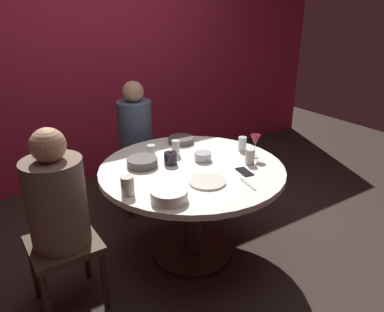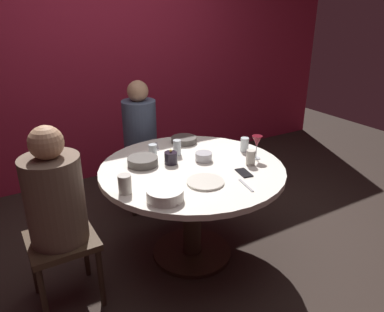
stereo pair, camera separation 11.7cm
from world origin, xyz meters
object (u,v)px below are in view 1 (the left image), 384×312
at_px(cell_phone, 244,172).
at_px(candle_holder, 171,158).
at_px(bowl_serving_large, 203,156).
at_px(bowl_sauce_side, 181,140).
at_px(seated_diner_back, 135,132).
at_px(dining_table, 192,187).
at_px(cup_by_left_diner, 176,148).
at_px(cup_by_right_diner, 151,151).
at_px(dinner_plate, 207,182).
at_px(cup_far_edge, 250,156).
at_px(bowl_salad_center, 169,195).
at_px(bowl_small_white, 142,162).
at_px(cup_near_candle, 242,144).
at_px(seated_diner_left, 57,204).
at_px(wine_glass, 255,141).
at_px(cup_center_front, 128,186).

bearing_deg(cell_phone, candle_holder, -38.27).
relative_size(bowl_serving_large, bowl_sauce_side, 0.59).
distance_m(seated_diner_back, candle_holder, 0.80).
height_order(dining_table, cup_by_left_diner, cup_by_left_diner).
relative_size(candle_holder, cup_by_right_diner, 1.26).
distance_m(dining_table, cell_phone, 0.40).
xyz_separation_m(dinner_plate, cup_by_right_diner, (-0.09, 0.59, 0.04)).
bearing_deg(cup_far_edge, seated_diner_back, 108.71).
bearing_deg(bowl_sauce_side, cup_by_right_diner, -160.46).
distance_m(candle_holder, bowl_salad_center, 0.53).
bearing_deg(bowl_small_white, cup_near_candle, -11.28).
relative_size(seated_diner_back, cup_by_left_diner, 10.22).
xyz_separation_m(cup_near_candle, cup_by_right_diner, (-0.64, 0.29, -0.01)).
distance_m(bowl_sauce_side, cup_by_right_diner, 0.36).
xyz_separation_m(seated_diner_left, cup_near_candle, (1.43, 0.04, 0.06)).
bearing_deg(bowl_sauce_side, wine_glass, -62.80).
xyz_separation_m(cell_phone, bowl_salad_center, (-0.62, -0.05, 0.03)).
xyz_separation_m(dinner_plate, cup_far_edge, (0.43, 0.08, 0.05)).
bearing_deg(cup_center_front, candle_holder, 29.42).
bearing_deg(cup_by_right_diner, bowl_serving_large, -45.32).
height_order(cup_near_candle, cup_far_edge, same).
relative_size(cup_near_candle, cup_far_edge, 0.99).
bearing_deg(seated_diner_left, dinner_plate, -16.82).
bearing_deg(cell_phone, cup_center_front, 0.10).
height_order(seated_diner_left, candle_holder, seated_diner_left).
height_order(bowl_salad_center, bowl_sauce_side, bowl_salad_center).
bearing_deg(cup_by_right_diner, candle_holder, -78.06).
bearing_deg(bowl_sauce_side, dinner_plate, -109.17).
distance_m(cup_by_right_diner, cup_far_edge, 0.73).
bearing_deg(dinner_plate, cell_phone, -2.05).
distance_m(dinner_plate, bowl_sauce_side, 0.75).
bearing_deg(dinner_plate, bowl_small_white, 116.15).
bearing_deg(seated_diner_left, cup_by_right_diner, 22.81).
relative_size(seated_diner_left, cell_phone, 8.48).
bearing_deg(cup_by_left_diner, bowl_small_white, -171.23).
height_order(candle_holder, cup_by_right_diner, candle_holder).
bearing_deg(candle_holder, bowl_small_white, 156.95).
distance_m(seated_diner_back, cup_by_left_diner, 0.67).
distance_m(seated_diner_left, bowl_serving_large, 1.06).
bearing_deg(cup_far_edge, dining_table, 153.86).
bearing_deg(cup_far_edge, cup_center_front, 176.59).
distance_m(bowl_small_white, cup_near_candle, 0.80).
bearing_deg(candle_holder, cup_by_left_diner, 46.63).
distance_m(bowl_serving_large, cup_by_left_diner, 0.23).
bearing_deg(seated_diner_back, cup_near_candle, 29.61).
bearing_deg(seated_diner_left, cup_by_left_diner, 14.60).
relative_size(bowl_salad_center, bowl_sauce_side, 1.05).
relative_size(dining_table, candle_holder, 11.95).
bearing_deg(bowl_sauce_side, seated_diner_left, -158.16).
distance_m(cell_phone, cup_by_right_diner, 0.72).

